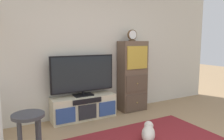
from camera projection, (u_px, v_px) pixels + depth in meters
name	position (u px, v px, depth m)	size (l,w,h in m)	color
back_wall	(92.00, 48.00, 4.28)	(6.40, 0.12, 2.70)	beige
media_console	(84.00, 107.00, 4.06)	(1.24, 0.38, 0.45)	beige
television	(83.00, 74.00, 3.99)	(1.24, 0.22, 0.78)	black
side_cabinet	(132.00, 76.00, 4.53)	(0.58, 0.38, 1.50)	brown
desk_clock	(132.00, 35.00, 4.38)	(0.21, 0.08, 0.23)	#4C3823
bar_stool_near	(29.00, 131.00, 2.24)	(0.34, 0.34, 0.73)	#333338
dog	(148.00, 133.00, 3.19)	(0.44, 0.47, 0.23)	beige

